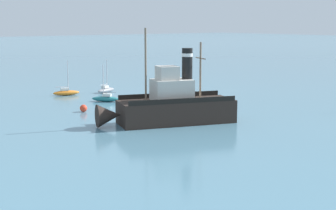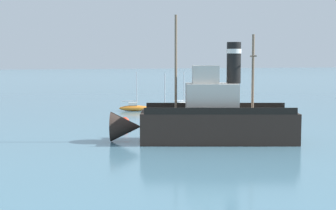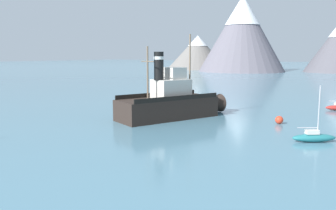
{
  "view_description": "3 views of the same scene",
  "coord_description": "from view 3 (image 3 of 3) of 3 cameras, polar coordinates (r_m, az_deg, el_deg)",
  "views": [
    {
      "loc": [
        -40.79,
        33.04,
        10.6
      ],
      "look_at": [
        -2.3,
        2.39,
        2.52
      ],
      "focal_mm": 55.0,
      "sensor_mm": 36.0,
      "label": 1
    },
    {
      "loc": [
        -36.19,
        16.45,
        6.49
      ],
      "look_at": [
        1.56,
        2.97,
        2.9
      ],
      "focal_mm": 55.0,
      "sensor_mm": 36.0,
      "label": 2
    },
    {
      "loc": [
        24.25,
        -34.3,
        7.6
      ],
      "look_at": [
        1.17,
        -1.95,
        1.83
      ],
      "focal_mm": 38.0,
      "sensor_mm": 36.0,
      "label": 3
    }
  ],
  "objects": [
    {
      "name": "ground_plane",
      "position": [
        42.69,
        0.24,
        -1.99
      ],
      "size": [
        600.0,
        600.0,
        0.0
      ],
      "primitive_type": "plane",
      "color": "teal"
    },
    {
      "name": "old_tugboat",
      "position": [
        42.08,
        0.6,
        0.39
      ],
      "size": [
        8.2,
        14.69,
        9.9
      ],
      "color": "#2D231E",
      "rests_on": "ground"
    },
    {
      "name": "sailboat_teal",
      "position": [
        33.4,
        22.34,
        -4.77
      ],
      "size": [
        3.66,
        3.22,
        4.9
      ],
      "color": "#23757A",
      "rests_on": "ground"
    },
    {
      "name": "mooring_buoy",
      "position": [
        40.56,
        17.4,
        -2.29
      ],
      "size": [
        0.87,
        0.87,
        0.87
      ],
      "primitive_type": "sphere",
      "color": "red",
      "rests_on": "ground"
    }
  ]
}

